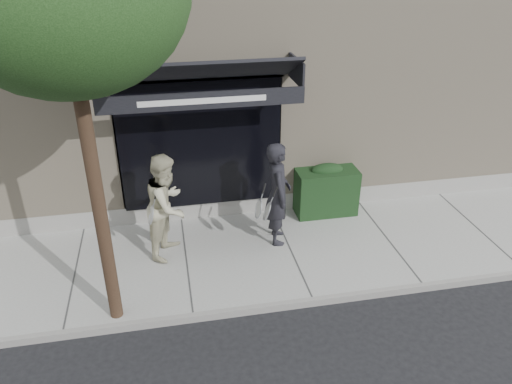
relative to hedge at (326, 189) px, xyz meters
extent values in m
plane|color=black|center=(-1.10, -1.25, -0.66)|extent=(80.00, 80.00, 0.00)
cube|color=gray|center=(-1.10, -1.25, -0.60)|extent=(20.00, 3.00, 0.12)
cube|color=gray|center=(-1.10, -2.80, -0.59)|extent=(20.00, 0.10, 0.14)
cube|color=#BCAB90|center=(-1.10, 3.75, 2.09)|extent=(14.00, 7.00, 5.50)
cube|color=gray|center=(-1.10, 0.45, -0.41)|extent=(14.02, 0.42, 0.50)
cube|color=black|center=(-2.60, 0.30, 1.14)|extent=(3.20, 0.30, 2.60)
cube|color=gray|center=(-4.20, 0.45, 1.14)|extent=(0.08, 0.40, 2.60)
cube|color=gray|center=(-1.00, 0.45, 1.14)|extent=(0.08, 0.40, 2.60)
cube|color=gray|center=(-2.60, 0.45, 2.48)|extent=(3.36, 0.40, 0.12)
cube|color=black|center=(-2.60, -0.25, 2.74)|extent=(3.60, 1.03, 0.55)
cube|color=black|center=(-2.60, -0.75, 2.35)|extent=(3.60, 0.05, 0.30)
cube|color=white|center=(-2.60, -0.78, 2.35)|extent=(2.20, 0.01, 0.10)
cube|color=black|center=(-4.38, -0.25, 2.66)|extent=(0.04, 1.00, 0.45)
cube|color=black|center=(-0.82, -0.25, 2.66)|extent=(0.04, 1.00, 0.45)
cube|color=black|center=(0.00, 0.00, -0.04)|extent=(1.30, 0.70, 1.00)
ellipsoid|color=black|center=(0.00, 0.00, 0.46)|extent=(0.71, 0.38, 0.27)
cylinder|color=black|center=(-4.30, -2.55, 1.74)|extent=(0.20, 0.20, 4.80)
imported|color=black|center=(-1.27, -0.89, 0.49)|extent=(0.58, 0.80, 2.06)
torus|color=silver|center=(-1.56, -1.25, 0.34)|extent=(0.16, 0.32, 0.29)
cylinder|color=silver|center=(-1.56, -1.25, 0.34)|extent=(0.13, 0.28, 0.26)
cylinder|color=silver|center=(-1.56, -1.25, 0.34)|extent=(0.18, 0.04, 0.08)
cylinder|color=black|center=(-1.56, -1.25, 0.34)|extent=(0.20, 0.06, 0.10)
torus|color=silver|center=(-1.73, -1.27, 0.42)|extent=(0.12, 0.31, 0.30)
cylinder|color=silver|center=(-1.73, -1.27, 0.42)|extent=(0.09, 0.27, 0.26)
cylinder|color=silver|center=(-1.73, -1.27, 0.42)|extent=(0.18, 0.03, 0.06)
cylinder|color=black|center=(-1.73, -1.27, 0.42)|extent=(0.20, 0.05, 0.08)
imported|color=beige|center=(-3.36, -0.91, 0.47)|extent=(1.10, 1.21, 2.01)
torus|color=silver|center=(-3.65, -1.18, 0.45)|extent=(0.14, 0.31, 0.30)
cylinder|color=silver|center=(-3.65, -1.18, 0.45)|extent=(0.11, 0.28, 0.26)
cylinder|color=silver|center=(-3.65, -1.18, 0.45)|extent=(0.18, 0.04, 0.07)
cylinder|color=black|center=(-3.65, -1.18, 0.45)|extent=(0.20, 0.05, 0.09)
camera|label=1|loc=(-3.30, -9.04, 4.92)|focal=35.00mm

